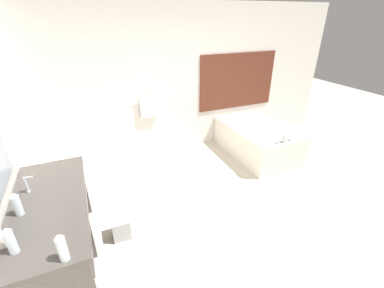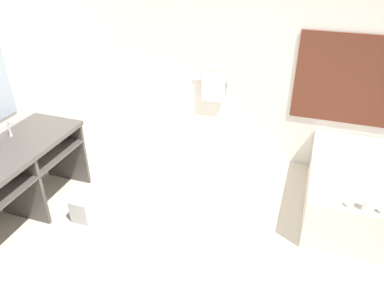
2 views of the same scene
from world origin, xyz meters
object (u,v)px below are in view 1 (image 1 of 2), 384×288
at_px(water_bottle_3, 62,249).
at_px(water_bottle_1, 11,242).
at_px(bathtub, 256,139).
at_px(water_bottle_2, 17,205).
at_px(waste_bin, 121,227).

bearing_deg(water_bottle_3, water_bottle_1, 147.55).
distance_m(water_bottle_1, water_bottle_3, 0.41).
bearing_deg(bathtub, water_bottle_3, -147.60).
xyz_separation_m(water_bottle_2, water_bottle_3, (0.37, -0.68, 0.01)).
distance_m(bathtub, waste_bin, 3.04).
relative_size(water_bottle_1, waste_bin, 0.83).
bearing_deg(water_bottle_1, bathtub, 27.12).
height_order(bathtub, water_bottle_3, water_bottle_3).
relative_size(bathtub, water_bottle_3, 7.15).
xyz_separation_m(bathtub, water_bottle_2, (-3.65, -1.40, 0.67)).
xyz_separation_m(bathtub, water_bottle_1, (-3.63, -1.86, 0.68)).
distance_m(water_bottle_2, waste_bin, 1.22).
height_order(water_bottle_2, water_bottle_3, water_bottle_3).
xyz_separation_m(water_bottle_1, waste_bin, (0.81, 0.73, -0.85)).
relative_size(water_bottle_3, waste_bin, 0.85).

